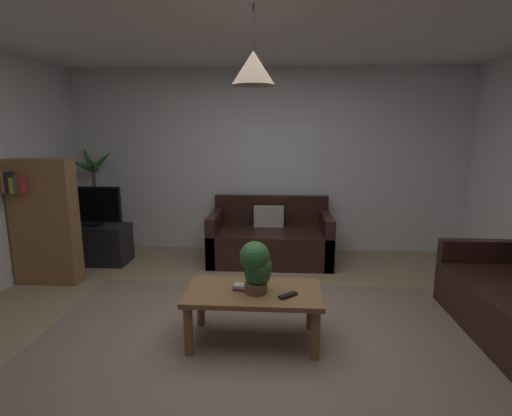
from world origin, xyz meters
name	(u,v)px	position (x,y,z in m)	size (l,w,h in m)	color
floor	(254,342)	(0.00, 0.00, -0.01)	(5.54, 5.07, 0.02)	#9E8466
rug	(252,354)	(0.00, -0.20, 0.00)	(3.60, 2.79, 0.01)	gray
wall_back	(266,161)	(0.00, 2.57, 1.28)	(5.66, 0.06, 2.55)	silver
ceiling	(253,2)	(0.00, 0.00, 2.56)	(5.54, 5.07, 0.02)	white
window_pane	(277,165)	(0.15, 2.54, 1.23)	(1.01, 0.01, 1.07)	white
couch_under_window	(270,240)	(0.08, 2.04, 0.27)	(1.57, 0.88, 0.82)	black
coffee_table	(253,299)	(0.00, 0.00, 0.37)	(1.08, 0.58, 0.44)	olive
book_on_table_0	(242,288)	(-0.10, 0.02, 0.45)	(0.12, 0.11, 0.02)	#72387F
book_on_table_1	(241,286)	(-0.10, 0.01, 0.47)	(0.12, 0.08, 0.02)	beige
remote_on_table_0	(288,295)	(0.27, -0.10, 0.45)	(0.05, 0.16, 0.02)	black
potted_plant_on_table	(257,266)	(0.03, -0.03, 0.65)	(0.25, 0.25, 0.42)	brown
tv_stand	(94,244)	(-2.22, 1.79, 0.25)	(0.90, 0.44, 0.50)	black
tv	(90,206)	(-2.22, 1.77, 0.76)	(0.81, 0.16, 0.51)	black
potted_palm_corner	(96,209)	(-2.41, 2.30, 0.61)	(0.70, 0.70, 1.53)	#B77051
bookshelf_corner	(44,221)	(-2.41, 1.10, 0.71)	(0.70, 0.31, 1.40)	olive
pendant_lamp	(253,68)	(0.00, 0.00, 2.13)	(0.32, 0.32, 0.54)	black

